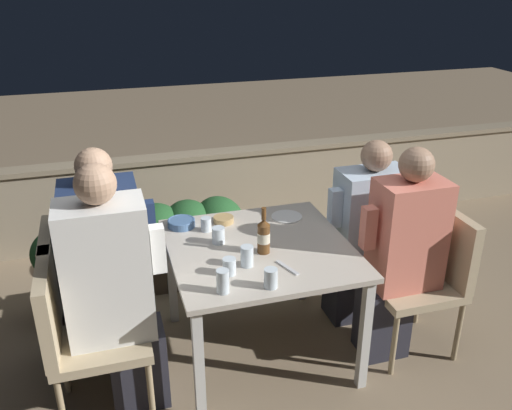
{
  "coord_description": "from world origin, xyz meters",
  "views": [
    {
      "loc": [
        -0.78,
        -2.54,
        2.15
      ],
      "look_at": [
        0.0,
        0.08,
        0.93
      ],
      "focal_mm": 38.0,
      "sensor_mm": 36.0,
      "label": 1
    }
  ],
  "objects_px": {
    "chair_right_far": "(392,239)",
    "chair_left_far": "(76,287)",
    "person_blue_shirt": "(364,233)",
    "person_coral_top": "(400,255)",
    "chair_left_near": "(77,326)",
    "person_white_polo": "(116,293)",
    "beer_bottle": "(264,235)",
    "potted_plant": "(61,266)",
    "person_navy_jumper": "(112,261)",
    "chair_right_near": "(429,268)"
  },
  "relations": [
    {
      "from": "person_blue_shirt",
      "to": "potted_plant",
      "type": "bearing_deg",
      "value": 165.31
    },
    {
      "from": "person_coral_top",
      "to": "beer_bottle",
      "type": "bearing_deg",
      "value": 169.93
    },
    {
      "from": "person_blue_shirt",
      "to": "beer_bottle",
      "type": "distance_m",
      "value": 0.81
    },
    {
      "from": "chair_left_near",
      "to": "person_white_polo",
      "type": "distance_m",
      "value": 0.25
    },
    {
      "from": "person_white_polo",
      "to": "potted_plant",
      "type": "bearing_deg",
      "value": 109.96
    },
    {
      "from": "chair_right_far",
      "to": "person_coral_top",
      "type": "bearing_deg",
      "value": -115.53
    },
    {
      "from": "chair_left_far",
      "to": "chair_right_near",
      "type": "bearing_deg",
      "value": -10.66
    },
    {
      "from": "chair_right_near",
      "to": "chair_left_far",
      "type": "bearing_deg",
      "value": 169.34
    },
    {
      "from": "chair_left_near",
      "to": "potted_plant",
      "type": "bearing_deg",
      "value": 97.53
    },
    {
      "from": "chair_left_far",
      "to": "person_blue_shirt",
      "type": "distance_m",
      "value": 1.75
    },
    {
      "from": "chair_right_near",
      "to": "chair_right_far",
      "type": "distance_m",
      "value": 0.39
    },
    {
      "from": "person_navy_jumper",
      "to": "chair_right_far",
      "type": "height_order",
      "value": "person_navy_jumper"
    },
    {
      "from": "person_white_polo",
      "to": "beer_bottle",
      "type": "bearing_deg",
      "value": 9.4
    },
    {
      "from": "person_navy_jumper",
      "to": "chair_right_near",
      "type": "xyz_separation_m",
      "value": [
        1.77,
        -0.37,
        -0.13
      ]
    },
    {
      "from": "person_white_polo",
      "to": "chair_right_near",
      "type": "bearing_deg",
      "value": -0.09
    },
    {
      "from": "chair_left_far",
      "to": "potted_plant",
      "type": "distance_m",
      "value": 0.53
    },
    {
      "from": "person_navy_jumper",
      "to": "person_blue_shirt",
      "type": "xyz_separation_m",
      "value": [
        1.55,
        0.02,
        -0.06
      ]
    },
    {
      "from": "chair_left_near",
      "to": "chair_right_far",
      "type": "height_order",
      "value": "same"
    },
    {
      "from": "chair_left_far",
      "to": "beer_bottle",
      "type": "bearing_deg",
      "value": -13.18
    },
    {
      "from": "chair_left_near",
      "to": "chair_right_near",
      "type": "bearing_deg",
      "value": -0.08
    },
    {
      "from": "person_coral_top",
      "to": "potted_plant",
      "type": "xyz_separation_m",
      "value": [
        -1.88,
        0.88,
        -0.25
      ]
    },
    {
      "from": "chair_left_near",
      "to": "person_white_polo",
      "type": "xyz_separation_m",
      "value": [
        0.2,
        0.0,
        0.15
      ]
    },
    {
      "from": "chair_right_far",
      "to": "person_white_polo",
      "type": "bearing_deg",
      "value": -167.57
    },
    {
      "from": "chair_right_near",
      "to": "chair_right_far",
      "type": "relative_size",
      "value": 1.0
    },
    {
      "from": "person_blue_shirt",
      "to": "chair_left_near",
      "type": "bearing_deg",
      "value": -167.54
    },
    {
      "from": "person_white_polo",
      "to": "chair_left_near",
      "type": "bearing_deg",
      "value": -180.0
    },
    {
      "from": "beer_bottle",
      "to": "potted_plant",
      "type": "xyz_separation_m",
      "value": [
        -1.12,
        0.74,
        -0.42
      ]
    },
    {
      "from": "person_coral_top",
      "to": "person_blue_shirt",
      "type": "distance_m",
      "value": 0.39
    },
    {
      "from": "person_blue_shirt",
      "to": "person_coral_top",
      "type": "bearing_deg",
      "value": -86.92
    },
    {
      "from": "chair_left_near",
      "to": "chair_right_far",
      "type": "bearing_deg",
      "value": 11.18
    },
    {
      "from": "person_blue_shirt",
      "to": "chair_right_far",
      "type": "bearing_deg",
      "value": -0.0
    },
    {
      "from": "person_navy_jumper",
      "to": "person_white_polo",
      "type": "bearing_deg",
      "value": -89.53
    },
    {
      "from": "chair_right_far",
      "to": "chair_left_far",
      "type": "bearing_deg",
      "value": -179.5
    },
    {
      "from": "chair_right_far",
      "to": "potted_plant",
      "type": "relative_size",
      "value": 1.35
    },
    {
      "from": "chair_left_near",
      "to": "chair_left_far",
      "type": "distance_m",
      "value": 0.37
    },
    {
      "from": "chair_right_far",
      "to": "potted_plant",
      "type": "xyz_separation_m",
      "value": [
        -2.07,
        0.49,
        -0.13
      ]
    },
    {
      "from": "person_white_polo",
      "to": "person_coral_top",
      "type": "bearing_deg",
      "value": -0.1
    },
    {
      "from": "chair_left_far",
      "to": "person_coral_top",
      "type": "relative_size",
      "value": 0.68
    },
    {
      "from": "chair_left_far",
      "to": "person_navy_jumper",
      "type": "height_order",
      "value": "person_navy_jumper"
    },
    {
      "from": "potted_plant",
      "to": "beer_bottle",
      "type": "bearing_deg",
      "value": -33.52
    },
    {
      "from": "chair_left_near",
      "to": "chair_left_far",
      "type": "bearing_deg",
      "value": 90.66
    },
    {
      "from": "chair_left_far",
      "to": "person_coral_top",
      "type": "xyz_separation_m",
      "value": [
        1.77,
        -0.37,
        0.12
      ]
    },
    {
      "from": "person_navy_jumper",
      "to": "person_blue_shirt",
      "type": "bearing_deg",
      "value": 0.63
    },
    {
      "from": "chair_right_far",
      "to": "person_blue_shirt",
      "type": "xyz_separation_m",
      "value": [
        -0.21,
        0.0,
        0.07
      ]
    },
    {
      "from": "person_coral_top",
      "to": "chair_right_far",
      "type": "xyz_separation_m",
      "value": [
        0.19,
        0.39,
        -0.12
      ]
    },
    {
      "from": "chair_left_near",
      "to": "beer_bottle",
      "type": "relative_size",
      "value": 3.3
    },
    {
      "from": "person_white_polo",
      "to": "chair_left_far",
      "type": "xyz_separation_m",
      "value": [
        -0.21,
        0.37,
        -0.15
      ]
    },
    {
      "from": "person_white_polo",
      "to": "person_blue_shirt",
      "type": "distance_m",
      "value": 1.59
    },
    {
      "from": "person_navy_jumper",
      "to": "person_coral_top",
      "type": "bearing_deg",
      "value": -13.33
    },
    {
      "from": "chair_left_near",
      "to": "chair_right_far",
      "type": "xyz_separation_m",
      "value": [
        1.95,
        0.39,
        0.0
      ]
    }
  ]
}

